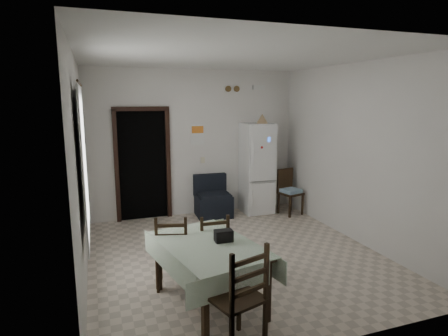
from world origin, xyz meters
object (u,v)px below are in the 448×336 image
navy_seat (213,196)px  dining_chair_far_left (173,250)px  fridge (257,168)px  dining_chair_near_head (236,296)px  dining_chair_far_right (212,246)px  dining_table (209,274)px  corner_chair (291,192)px

navy_seat → dining_chair_far_left: (-1.34, -2.54, 0.07)m
fridge → dining_chair_far_left: size_ratio=1.94×
dining_chair_far_left → dining_chair_near_head: dining_chair_near_head is taller
dining_chair_far_left → dining_chair_near_head: 1.42m
dining_chair_far_right → navy_seat: bearing=-105.1°
dining_chair_far_left → dining_chair_near_head: bearing=118.1°
dining_chair_far_right → dining_table: bearing=72.3°
fridge → dining_chair_near_head: 4.42m
navy_seat → dining_chair_far_left: size_ratio=0.86×
fridge → dining_chair_far_right: size_ratio=2.03×
navy_seat → corner_chair: corner_chair is taller
corner_chair → dining_chair_far_left: bearing=-157.0°
fridge → dining_table: (-1.99, -3.12, -0.55)m
corner_chair → dining_chair_far_right: (-2.35, -2.14, -0.01)m
corner_chair → dining_chair_near_head: size_ratio=0.86×
fridge → dining_chair_far_left: fridge is taller
dining_chair_far_left → dining_chair_far_right: (0.51, 0.00, -0.02)m
dining_table → dining_chair_far_left: (-0.29, 0.58, 0.11)m
corner_chair → dining_chair_far_right: corner_chair is taller
dining_chair_far_left → fridge: bearing=-116.2°
navy_seat → dining_chair_near_head: size_ratio=0.77×
fridge → corner_chair: 0.84m
dining_chair_near_head → dining_table: bearing=-106.0°
navy_seat → corner_chair: 1.57m
dining_table → fridge: bearing=45.9°
fridge → dining_chair_far_left: bearing=-131.1°
corner_chair → dining_chair_near_head: bearing=-139.7°
dining_chair_far_left → dining_chair_far_right: size_ratio=1.04×
fridge → dining_chair_far_right: (-1.77, -2.54, -0.47)m
fridge → dining_chair_near_head: bearing=-115.8°
navy_seat → dining_chair_far_right: bearing=-105.0°
corner_chair → dining_table: bearing=-147.2°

